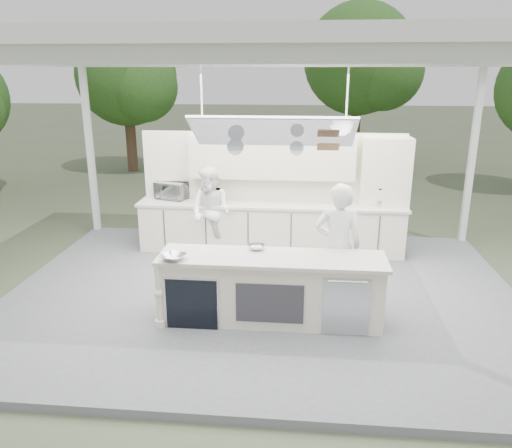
# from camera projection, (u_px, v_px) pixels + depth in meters

# --- Properties ---
(ground) EXTENTS (90.00, 90.00, 0.00)m
(ground) POSITION_uv_depth(u_px,v_px,m) (262.00, 298.00, 7.96)
(ground) COLOR #4A5439
(ground) RESTS_ON ground
(stage_deck) EXTENTS (8.00, 6.00, 0.12)m
(stage_deck) POSITION_uv_depth(u_px,v_px,m) (262.00, 295.00, 7.94)
(stage_deck) COLOR slate
(stage_deck) RESTS_ON ground
(tent) EXTENTS (8.20, 6.20, 3.86)m
(tent) POSITION_uv_depth(u_px,v_px,m) (263.00, 53.00, 6.84)
(tent) COLOR white
(tent) RESTS_ON ground
(demo_island) EXTENTS (3.10, 0.79, 0.95)m
(demo_island) POSITION_uv_depth(u_px,v_px,m) (270.00, 289.00, 6.90)
(demo_island) COLOR #F0E5CC
(demo_island) RESTS_ON stage_deck
(back_counter) EXTENTS (5.08, 0.72, 0.95)m
(back_counter) POSITION_uv_depth(u_px,v_px,m) (271.00, 227.00, 9.59)
(back_counter) COLOR #F0E5CC
(back_counter) RESTS_ON stage_deck
(back_wall_unit) EXTENTS (5.05, 0.48, 2.25)m
(back_wall_unit) POSITION_uv_depth(u_px,v_px,m) (295.00, 175.00, 9.46)
(back_wall_unit) COLOR #F0E5CC
(back_wall_unit) RESTS_ON stage_deck
(tree_cluster) EXTENTS (19.55, 9.40, 5.85)m
(tree_cluster) POSITION_uv_depth(u_px,v_px,m) (283.00, 76.00, 16.28)
(tree_cluster) COLOR #432C21
(tree_cluster) RESTS_ON ground
(head_chef) EXTENTS (0.69, 0.47, 1.87)m
(head_chef) POSITION_uv_depth(u_px,v_px,m) (338.00, 246.00, 7.19)
(head_chef) COLOR white
(head_chef) RESTS_ON stage_deck
(sous_chef) EXTENTS (1.01, 0.92, 1.69)m
(sous_chef) POSITION_uv_depth(u_px,v_px,m) (211.00, 212.00, 9.24)
(sous_chef) COLOR white
(sous_chef) RESTS_ON stage_deck
(toaster_oven) EXTENTS (0.69, 0.56, 0.33)m
(toaster_oven) POSITION_uv_depth(u_px,v_px,m) (172.00, 190.00, 9.75)
(toaster_oven) COLOR silver
(toaster_oven) RESTS_ON back_counter
(bowl_large) EXTENTS (0.42, 0.42, 0.08)m
(bowl_large) POSITION_uv_depth(u_px,v_px,m) (173.00, 257.00, 6.64)
(bowl_large) COLOR silver
(bowl_large) RESTS_ON demo_island
(bowl_small) EXTENTS (0.23, 0.23, 0.07)m
(bowl_small) POSITION_uv_depth(u_px,v_px,m) (257.00, 247.00, 7.01)
(bowl_small) COLOR #B9BCC0
(bowl_small) RESTS_ON demo_island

